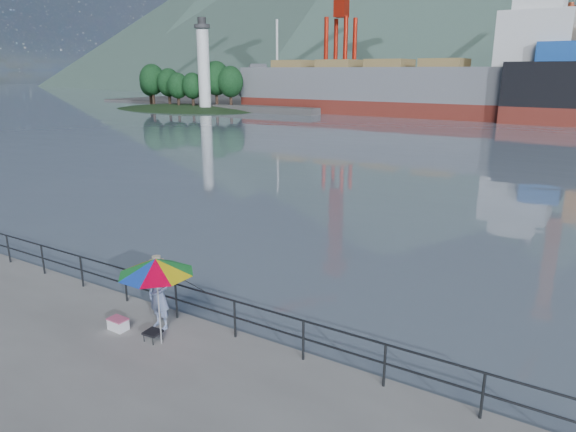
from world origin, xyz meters
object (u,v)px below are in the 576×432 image
at_px(fisherman, 159,295).
at_px(beach_umbrella, 156,266).
at_px(cooler_bag, 118,324).
at_px(bulk_carrier, 417,87).

bearing_deg(fisherman, beach_umbrella, -41.76).
height_order(cooler_bag, bulk_carrier, bulk_carrier).
relative_size(fisherman, bulk_carrier, 0.03).
xyz_separation_m(fisherman, cooler_bag, (-0.86, -0.68, -0.78)).
bearing_deg(fisherman, cooler_bag, -139.24).
xyz_separation_m(beach_umbrella, cooler_bag, (-1.48, -0.08, -1.91)).
bearing_deg(beach_umbrella, cooler_bag, -176.91).
relative_size(fisherman, cooler_bag, 3.77).
bearing_deg(cooler_bag, beach_umbrella, 3.95).
bearing_deg(bulk_carrier, beach_umbrella, -76.33).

